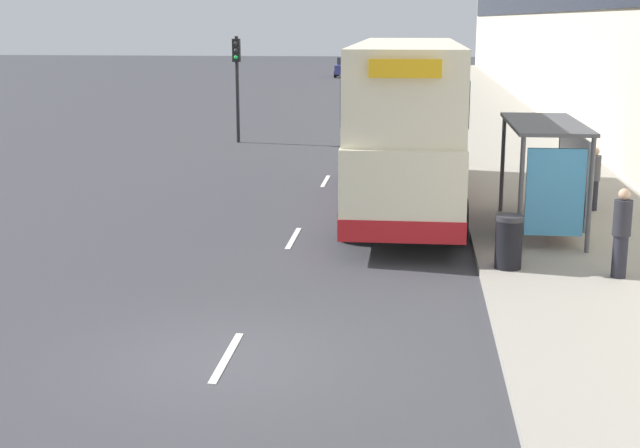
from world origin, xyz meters
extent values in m
plane|color=#38383D|center=(0.00, 0.00, 0.00)|extent=(220.00, 220.00, 0.00)
cube|color=gray|center=(6.50, 38.50, 0.07)|extent=(5.00, 93.00, 0.14)
cube|color=silver|center=(0.00, 0.12, 0.01)|extent=(0.12, 2.00, 0.01)
cube|color=silver|center=(0.00, 7.48, 0.01)|extent=(0.12, 2.00, 0.01)
cube|color=silver|center=(0.00, 14.85, 0.01)|extent=(0.12, 2.00, 0.01)
cube|color=silver|center=(0.00, 22.22, 0.01)|extent=(0.12, 2.00, 0.01)
cube|color=silver|center=(0.00, 29.59, 0.01)|extent=(0.12, 2.00, 0.01)
cube|color=silver|center=(0.00, 36.96, 0.01)|extent=(0.12, 2.00, 0.01)
cube|color=#4C4C51|center=(5.60, 8.35, 2.58)|extent=(1.60, 4.20, 0.08)
cylinder|color=#4C4C51|center=(4.90, 6.35, 1.34)|extent=(0.10, 0.10, 2.40)
cylinder|color=#4C4C51|center=(4.90, 10.35, 1.34)|extent=(0.10, 0.10, 2.40)
cylinder|color=#4C4C51|center=(6.30, 6.35, 1.34)|extent=(0.10, 0.10, 2.40)
cylinder|color=#4C4C51|center=(6.30, 10.35, 1.34)|extent=(0.10, 0.10, 2.40)
cube|color=#99A8B2|center=(6.27, 8.35, 1.46)|extent=(0.04, 3.68, 1.92)
cube|color=#3F8CBF|center=(5.60, 6.41, 1.39)|extent=(1.19, 0.10, 1.82)
cube|color=maroon|center=(5.85, 8.35, 0.59)|extent=(0.36, 2.80, 0.08)
cube|color=beige|center=(2.48, 11.04, 1.43)|extent=(2.55, 11.44, 1.85)
cube|color=beige|center=(2.48, 11.04, 3.33)|extent=(2.50, 11.09, 1.95)
cube|color=#B2191E|center=(2.48, 11.04, 0.72)|extent=(2.58, 11.49, 0.45)
cube|color=#2D3847|center=(2.48, 11.04, 1.79)|extent=(2.58, 10.75, 0.81)
cube|color=#2D3847|center=(2.48, 11.04, 3.23)|extent=(2.55, 10.75, 0.94)
cube|color=yellow|center=(2.48, 5.34, 3.95)|extent=(1.40, 0.08, 0.36)
cylinder|color=black|center=(1.20, 14.93, 0.50)|extent=(0.30, 1.00, 1.00)
cylinder|color=black|center=(3.75, 14.93, 0.50)|extent=(0.30, 1.00, 1.00)
cylinder|color=black|center=(1.20, 7.49, 0.50)|extent=(0.30, 1.00, 1.00)
cylinder|color=black|center=(3.75, 7.49, 0.50)|extent=(0.30, 1.00, 1.00)
cube|color=navy|center=(-3.17, 66.04, 0.68)|extent=(1.90, 4.07, 0.77)
cube|color=#2D3847|center=(-3.17, 66.24, 1.38)|extent=(1.67, 1.95, 0.63)
cylinder|color=black|center=(-2.22, 64.78, 0.30)|extent=(0.20, 0.60, 0.60)
cylinder|color=black|center=(-4.12, 64.78, 0.30)|extent=(0.20, 0.60, 0.60)
cylinder|color=black|center=(-2.22, 67.30, 0.30)|extent=(0.20, 0.60, 0.60)
cylinder|color=black|center=(-4.12, 67.30, 0.30)|extent=(0.20, 0.60, 0.60)
cylinder|color=#23232D|center=(6.89, 11.79, 0.51)|extent=(0.26, 0.26, 0.75)
cylinder|color=#4C4C51|center=(6.89, 11.79, 1.20)|extent=(0.31, 0.31, 0.62)
sphere|color=tan|center=(6.89, 11.79, 1.61)|extent=(0.20, 0.20, 0.20)
cylinder|color=#23232D|center=(7.22, 10.71, 0.52)|extent=(0.26, 0.26, 0.76)
cylinder|color=#4C4C51|center=(7.22, 10.71, 1.22)|extent=(0.32, 0.32, 0.64)
sphere|color=tan|center=(7.22, 10.71, 1.64)|extent=(0.21, 0.21, 0.21)
cylinder|color=#23232D|center=(6.56, 4.55, 0.54)|extent=(0.28, 0.28, 0.81)
cylinder|color=#26262D|center=(6.56, 4.55, 1.28)|extent=(0.34, 0.34, 0.67)
sphere|color=tan|center=(6.56, 4.55, 1.73)|extent=(0.22, 0.22, 0.22)
cylinder|color=black|center=(4.55, 4.97, 0.61)|extent=(0.52, 0.52, 0.95)
cylinder|color=#2D2D33|center=(4.55, 4.97, 1.14)|extent=(0.55, 0.55, 0.10)
cylinder|color=black|center=(-4.40, 23.38, 2.11)|extent=(0.14, 0.14, 4.22)
cube|color=black|center=(-4.40, 23.33, 3.67)|extent=(0.30, 0.24, 0.90)
sphere|color=#2D2D2D|center=(-4.40, 23.21, 3.94)|extent=(0.16, 0.16, 0.16)
sphere|color=#2D2D2D|center=(-4.40, 23.21, 3.67)|extent=(0.16, 0.16, 0.16)
sphere|color=#19D84C|center=(-4.40, 23.21, 3.40)|extent=(0.16, 0.16, 0.16)
camera|label=1|loc=(2.67, -12.03, 4.87)|focal=50.00mm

